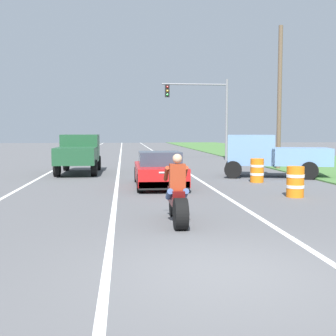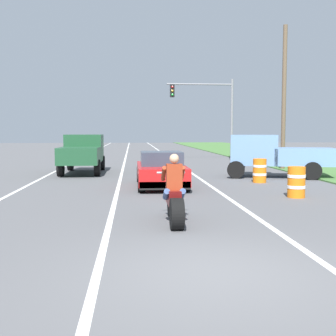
# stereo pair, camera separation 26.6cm
# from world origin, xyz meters

# --- Properties ---
(ground_plane) EXTENTS (160.00, 160.00, 0.00)m
(ground_plane) POSITION_xyz_m (0.00, 0.00, 0.00)
(ground_plane) COLOR #565659
(lane_stripe_left_solid) EXTENTS (0.14, 120.00, 0.01)m
(lane_stripe_left_solid) POSITION_xyz_m (-5.40, 20.00, 0.00)
(lane_stripe_left_solid) COLOR white
(lane_stripe_left_solid) RESTS_ON ground
(lane_stripe_right_solid) EXTENTS (0.14, 120.00, 0.01)m
(lane_stripe_right_solid) POSITION_xyz_m (1.80, 20.00, 0.00)
(lane_stripe_right_solid) COLOR white
(lane_stripe_right_solid) RESTS_ON ground
(lane_stripe_centre_dashed) EXTENTS (0.14, 120.00, 0.01)m
(lane_stripe_centre_dashed) POSITION_xyz_m (-1.80, 20.00, 0.00)
(lane_stripe_centre_dashed) COLOR white
(lane_stripe_centre_dashed) RESTS_ON ground
(motorcycle_with_rider) EXTENTS (0.70, 2.21, 1.62)m
(motorcycle_with_rider) POSITION_xyz_m (-0.31, 3.50, 0.59)
(motorcycle_with_rider) COLOR black
(motorcycle_with_rider) RESTS_ON ground
(sports_car_red) EXTENTS (1.84, 4.30, 1.37)m
(sports_car_red) POSITION_xyz_m (-0.15, 10.38, 0.63)
(sports_car_red) COLOR red
(sports_car_red) RESTS_ON ground
(pickup_truck_left_lane_dark_green) EXTENTS (2.02, 4.80, 1.98)m
(pickup_truck_left_lane_dark_green) POSITION_xyz_m (-3.80, 16.28, 1.11)
(pickup_truck_left_lane_dark_green) COLOR #1E4C2D
(pickup_truck_left_lane_dark_green) RESTS_ON ground
(pickup_truck_right_shoulder_light_blue) EXTENTS (5.14, 3.14, 1.98)m
(pickup_truck_right_shoulder_light_blue) POSITION_xyz_m (5.36, 13.48, 1.11)
(pickup_truck_right_shoulder_light_blue) COLOR #6B93C6
(pickup_truck_right_shoulder_light_blue) RESTS_ON ground
(traffic_light_mast_near) EXTENTS (4.92, 0.34, 6.00)m
(traffic_light_mast_near) POSITION_xyz_m (4.59, 25.48, 4.02)
(traffic_light_mast_near) COLOR gray
(traffic_light_mast_near) RESTS_ON ground
(utility_pole_roadside) EXTENTS (0.24, 0.24, 8.00)m
(utility_pole_roadside) POSITION_xyz_m (7.21, 17.50, 4.00)
(utility_pole_roadside) COLOR brown
(utility_pole_roadside) RESTS_ON ground
(construction_barrel_nearest) EXTENTS (0.58, 0.58, 1.00)m
(construction_barrel_nearest) POSITION_xyz_m (4.03, 7.23, 0.50)
(construction_barrel_nearest) COLOR orange
(construction_barrel_nearest) RESTS_ON ground
(construction_barrel_mid) EXTENTS (0.58, 0.58, 1.00)m
(construction_barrel_mid) POSITION_xyz_m (4.07, 11.43, 0.50)
(construction_barrel_mid) COLOR orange
(construction_barrel_mid) RESTS_ON ground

